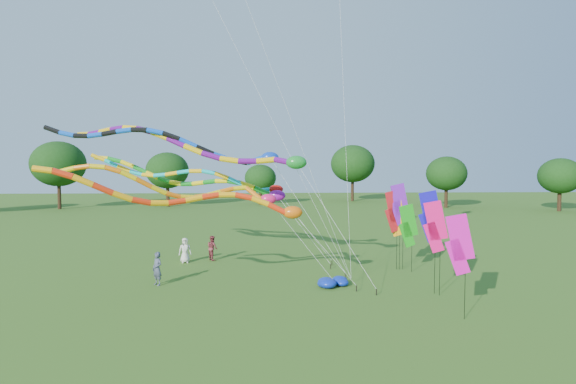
{
  "coord_description": "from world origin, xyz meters",
  "views": [
    {
      "loc": [
        -1.92,
        -20.2,
        6.22
      ],
      "look_at": [
        -0.79,
        3.3,
        4.8
      ],
      "focal_mm": 30.0,
      "sensor_mm": 36.0,
      "label": 1
    }
  ],
  "objects_px": {
    "tube_kite_orange": "(198,189)",
    "blue_nylon_heap": "(330,281)",
    "tube_kite_red": "(206,200)",
    "person_c": "(212,248)",
    "person_a": "(185,250)",
    "person_b": "(157,269)"
  },
  "relations": [
    {
      "from": "person_a",
      "to": "person_c",
      "type": "relative_size",
      "value": 0.99
    },
    {
      "from": "person_c",
      "to": "tube_kite_red",
      "type": "bearing_deg",
      "value": 152.37
    },
    {
      "from": "tube_kite_red",
      "to": "person_a",
      "type": "relative_size",
      "value": 8.76
    },
    {
      "from": "tube_kite_red",
      "to": "person_c",
      "type": "relative_size",
      "value": 8.66
    },
    {
      "from": "tube_kite_red",
      "to": "person_a",
      "type": "xyz_separation_m",
      "value": [
        -2.34,
        8.29,
        -3.79
      ]
    },
    {
      "from": "person_a",
      "to": "blue_nylon_heap",
      "type": "bearing_deg",
      "value": -46.49
    },
    {
      "from": "person_c",
      "to": "person_a",
      "type": "bearing_deg",
      "value": 82.3
    },
    {
      "from": "tube_kite_red",
      "to": "person_b",
      "type": "distance_m",
      "value": 5.43
    },
    {
      "from": "blue_nylon_heap",
      "to": "person_a",
      "type": "xyz_separation_m",
      "value": [
        -8.31,
        6.05,
        0.57
      ]
    },
    {
      "from": "person_a",
      "to": "person_c",
      "type": "height_order",
      "value": "person_c"
    },
    {
      "from": "person_b",
      "to": "person_c",
      "type": "distance_m",
      "value": 6.61
    },
    {
      "from": "blue_nylon_heap",
      "to": "person_c",
      "type": "distance_m",
      "value": 9.55
    },
    {
      "from": "person_b",
      "to": "person_c",
      "type": "relative_size",
      "value": 1.08
    },
    {
      "from": "tube_kite_red",
      "to": "blue_nylon_heap",
      "type": "bearing_deg",
      "value": 11.47
    },
    {
      "from": "tube_kite_orange",
      "to": "blue_nylon_heap",
      "type": "distance_m",
      "value": 8.15
    },
    {
      "from": "person_a",
      "to": "person_b",
      "type": "bearing_deg",
      "value": -105.49
    },
    {
      "from": "tube_kite_orange",
      "to": "person_a",
      "type": "bearing_deg",
      "value": 93.26
    },
    {
      "from": "blue_nylon_heap",
      "to": "person_a",
      "type": "relative_size",
      "value": 0.91
    },
    {
      "from": "person_c",
      "to": "blue_nylon_heap",
      "type": "bearing_deg",
      "value": -167.58
    },
    {
      "from": "tube_kite_orange",
      "to": "blue_nylon_heap",
      "type": "xyz_separation_m",
      "value": [
        6.4,
        1.58,
        -4.8
      ]
    },
    {
      "from": "blue_nylon_heap",
      "to": "person_c",
      "type": "height_order",
      "value": "person_c"
    },
    {
      "from": "tube_kite_orange",
      "to": "person_c",
      "type": "bearing_deg",
      "value": 81.17
    }
  ]
}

